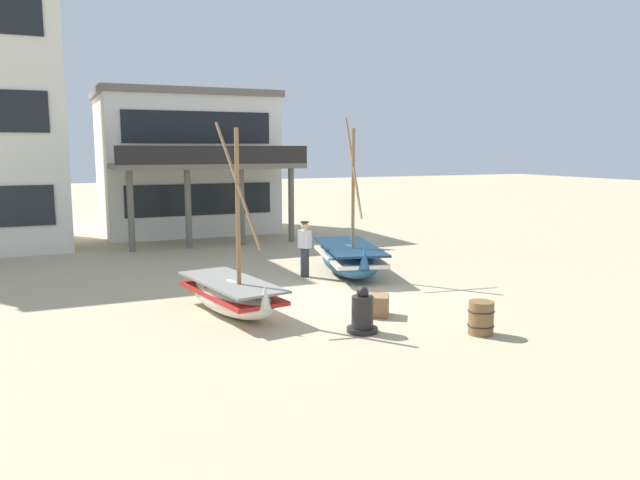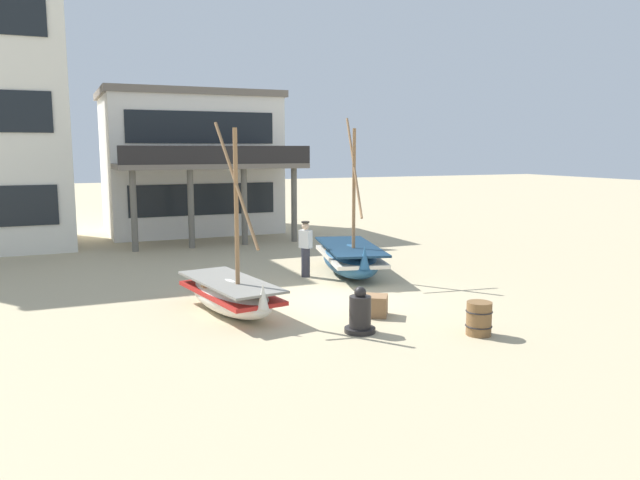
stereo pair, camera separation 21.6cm
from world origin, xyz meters
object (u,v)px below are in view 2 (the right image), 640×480
object	(u,v)px
capstan_winch	(360,314)
fisherman_by_hull	(306,249)
fishing_boat_centre_large	(350,258)
wooden_barrel	(479,318)
fishing_boat_near_left	(230,294)
cargo_crate	(375,306)
harbor_building_main	(190,162)

from	to	relation	value
capstan_winch	fisherman_by_hull	bearing A→B (deg)	79.08
fishing_boat_centre_large	fisherman_by_hull	distance (m)	1.44
capstan_winch	wooden_barrel	world-z (taller)	capstan_winch
fishing_boat_near_left	cargo_crate	bearing A→B (deg)	-28.09
cargo_crate	harbor_building_main	world-z (taller)	harbor_building_main
harbor_building_main	capstan_winch	bearing A→B (deg)	-90.60
fishing_boat_centre_large	harbor_building_main	xyz separation A→B (m)	(-2.31, 12.16, 2.69)
fisherman_by_hull	cargo_crate	world-z (taller)	fisherman_by_hull
fishing_boat_near_left	wooden_barrel	size ratio (longest dim) A/B	6.36
wooden_barrel	fishing_boat_near_left	bearing A→B (deg)	138.42
fishing_boat_near_left	harbor_building_main	xyz separation A→B (m)	(2.26, 15.08, 2.75)
cargo_crate	fishing_boat_centre_large	bearing A→B (deg)	70.61
fisherman_by_hull	capstan_winch	bearing A→B (deg)	-100.92
fishing_boat_centre_large	cargo_crate	size ratio (longest dim) A/B	8.31
fishing_boat_near_left	fishing_boat_centre_large	distance (m)	5.42
capstan_winch	harbor_building_main	world-z (taller)	harbor_building_main
fishing_boat_near_left	capstan_winch	bearing A→B (deg)	-51.62
fishing_boat_near_left	fisherman_by_hull	xyz separation A→B (m)	(3.18, 3.12, 0.38)
capstan_winch	wooden_barrel	distance (m)	2.46
wooden_barrel	harbor_building_main	size ratio (longest dim) A/B	0.08
fishing_boat_near_left	harbor_building_main	bearing A→B (deg)	81.48
wooden_barrel	cargo_crate	distance (m)	2.52
fisherman_by_hull	cargo_crate	distance (m)	4.75
harbor_building_main	cargo_crate	bearing A→B (deg)	-87.52
fishing_boat_near_left	wooden_barrel	distance (m)	5.68
capstan_winch	wooden_barrel	xyz separation A→B (m)	(2.17, -1.15, -0.04)
capstan_winch	harbor_building_main	size ratio (longest dim) A/B	0.12
wooden_barrel	cargo_crate	bearing A→B (deg)	120.16
fisherman_by_hull	wooden_barrel	size ratio (longest dim) A/B	2.41
fishing_boat_centre_large	fishing_boat_near_left	bearing A→B (deg)	-147.44
fisherman_by_hull	capstan_winch	world-z (taller)	fisherman_by_hull
fishing_boat_centre_large	capstan_winch	xyz separation A→B (m)	(-2.50, -5.53, -0.12)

